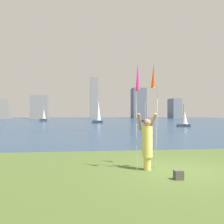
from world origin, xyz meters
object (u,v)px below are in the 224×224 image
at_px(sailboat_0, 184,119).
at_px(sailboat_4, 44,116).
at_px(kite_flag_left, 138,80).
at_px(person, 147,142).
at_px(kite_flag_right, 154,79).
at_px(sailboat_2, 145,120).
at_px(bag, 179,175).
at_px(sailboat_3, 98,113).

distance_m(sailboat_0, sailboat_4, 36.80).
height_order(kite_flag_left, sailboat_0, kite_flag_left).
relative_size(person, kite_flag_right, 0.52).
height_order(kite_flag_right, sailboat_4, sailboat_4).
height_order(kite_flag_right, sailboat_2, sailboat_2).
relative_size(sailboat_2, sailboat_4, 1.16).
bearing_deg(person, bag, -76.38).
distance_m(kite_flag_left, kite_flag_right, 0.93).
height_order(person, sailboat_3, sailboat_3).
height_order(person, kite_flag_left, kite_flag_left).
height_order(kite_flag_left, sailboat_3, sailboat_3).
bearing_deg(sailboat_4, sailboat_2, -11.46).
bearing_deg(bag, sailboat_3, 89.41).
height_order(sailboat_2, sailboat_3, sailboat_3).
height_order(person, kite_flag_right, kite_flag_right).
height_order(person, bag, person).
relative_size(kite_flag_right, sailboat_3, 0.67).
distance_m(person, bag, 1.69).
height_order(bag, sailboat_0, sailboat_0).
xyz_separation_m(sailboat_0, sailboat_2, (-0.22, 22.13, -0.77)).
distance_m(person, sailboat_3, 42.68).
xyz_separation_m(kite_flag_right, bag, (0.24, -1.78, -3.15)).
bearing_deg(sailboat_3, sailboat_2, 28.42).
height_order(kite_flag_left, bag, kite_flag_left).
relative_size(kite_flag_left, sailboat_3, 0.65).
xyz_separation_m(bag, sailboat_2, (12.24, 50.36, 0.20)).
distance_m(kite_flag_left, sailboat_0, 30.23).
relative_size(person, sailboat_4, 0.46).
distance_m(sailboat_0, sailboat_3, 19.84).
bearing_deg(kite_flag_left, person, 16.91).
xyz_separation_m(person, sailboat_0, (13.07, 26.89, 0.13)).
bearing_deg(sailboat_0, bag, -113.83).
relative_size(person, kite_flag_left, 0.53).
distance_m(bag, sailboat_4, 56.74).
height_order(person, sailboat_2, sailboat_2).
height_order(bag, sailboat_4, sailboat_4).
height_order(sailboat_0, sailboat_3, sailboat_3).
bearing_deg(kite_flag_right, sailboat_3, 89.06).
bearing_deg(sailboat_3, sailboat_0, -52.68).
bearing_deg(kite_flag_left, sailboat_3, 88.09).
bearing_deg(sailboat_2, sailboat_3, -151.58).
xyz_separation_m(person, sailboat_2, (12.85, 49.02, -0.64)).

